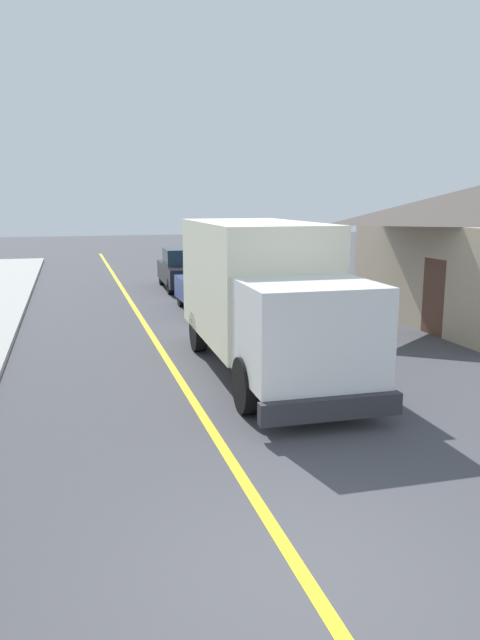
{
  "coord_description": "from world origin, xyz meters",
  "views": [
    {
      "loc": [
        -2.07,
        -4.92,
        3.67
      ],
      "look_at": [
        1.03,
        5.96,
        1.4
      ],
      "focal_mm": 33.61,
      "sensor_mm": 36.0,
      "label": 1
    }
  ],
  "objects_px": {
    "box_truck": "(263,290)",
    "parked_car_near": "(213,289)",
    "parked_car_mid": "(184,270)",
    "stop_sign": "(306,262)"
  },
  "relations": [
    {
      "from": "box_truck",
      "to": "stop_sign",
      "type": "xyz_separation_m",
      "value": [
        2.79,
        4.42,
        0.09
      ]
    },
    {
      "from": "box_truck",
      "to": "parked_car_mid",
      "type": "xyz_separation_m",
      "value": [
        0.65,
        12.62,
        -0.97
      ]
    },
    {
      "from": "box_truck",
      "to": "parked_car_mid",
      "type": "bearing_deg",
      "value": 87.03
    },
    {
      "from": "parked_car_near",
      "to": "stop_sign",
      "type": "distance_m",
      "value": 3.57
    },
    {
      "from": "box_truck",
      "to": "stop_sign",
      "type": "distance_m",
      "value": 5.23
    },
    {
      "from": "box_truck",
      "to": "parked_car_near",
      "type": "height_order",
      "value": "box_truck"
    },
    {
      "from": "box_truck",
      "to": "parked_car_near",
      "type": "bearing_deg",
      "value": 85.57
    },
    {
      "from": "parked_car_mid",
      "to": "stop_sign",
      "type": "distance_m",
      "value": 8.54
    },
    {
      "from": "box_truck",
      "to": "parked_car_near",
      "type": "xyz_separation_m",
      "value": [
        0.54,
        6.99,
        -0.97
      ]
    },
    {
      "from": "parked_car_mid",
      "to": "stop_sign",
      "type": "height_order",
      "value": "stop_sign"
    }
  ]
}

